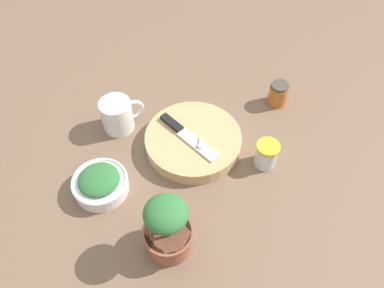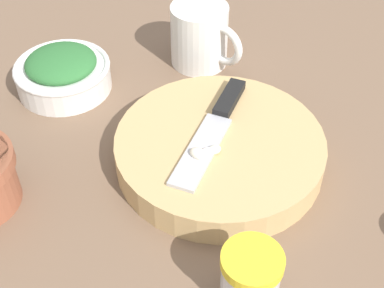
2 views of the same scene
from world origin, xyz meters
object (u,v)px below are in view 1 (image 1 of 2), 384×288
object	(u,v)px
spice_jar	(266,154)
potted_herb	(168,230)
coffee_mug	(118,115)
herb_bowl	(100,183)
honey_jar	(278,94)
garlic_cloves	(201,143)
chef_knife	(185,134)
cutting_board	(193,141)

from	to	relation	value
spice_jar	potted_herb	bearing A→B (deg)	23.98
coffee_mug	herb_bowl	bearing A→B (deg)	64.83
coffee_mug	honey_jar	world-z (taller)	coffee_mug
spice_jar	coffee_mug	bearing A→B (deg)	-37.37
garlic_cloves	spice_jar	size ratio (longest dim) A/B	0.61
chef_knife	spice_jar	bearing A→B (deg)	118.90
cutting_board	coffee_mug	size ratio (longest dim) A/B	2.12
chef_knife	coffee_mug	world-z (taller)	coffee_mug
herb_bowl	honey_jar	bearing A→B (deg)	-166.95
coffee_mug	honey_jar	size ratio (longest dim) A/B	1.72
chef_knife	potted_herb	size ratio (longest dim) A/B	1.11
garlic_cloves	chef_knife	bearing A→B (deg)	-58.61
herb_bowl	coffee_mug	bearing A→B (deg)	-115.17
herb_bowl	honey_jar	size ratio (longest dim) A/B	1.94
coffee_mug	honey_jar	bearing A→B (deg)	172.40
chef_knife	cutting_board	bearing A→B (deg)	124.38
cutting_board	coffee_mug	xyz separation A→B (m)	(0.18, -0.14, 0.03)
spice_jar	herb_bowl	bearing A→B (deg)	-8.40
cutting_board	chef_knife	world-z (taller)	chef_knife
chef_knife	coffee_mug	size ratio (longest dim) A/B	1.59
cutting_board	honey_jar	distance (m)	0.31
coffee_mug	honey_jar	distance (m)	0.49
potted_herb	garlic_cloves	bearing A→B (deg)	-125.32
honey_jar	potted_herb	size ratio (longest dim) A/B	0.41
garlic_cloves	potted_herb	distance (m)	0.28
chef_knife	potted_herb	world-z (taller)	potted_herb
herb_bowl	spice_jar	world-z (taller)	spice_jar
honey_jar	potted_herb	xyz separation A→B (m)	(0.46, 0.34, 0.04)
chef_knife	herb_bowl	bearing A→B (deg)	-9.08
cutting_board	spice_jar	size ratio (longest dim) A/B	3.55
spice_jar	coffee_mug	world-z (taller)	coffee_mug
cutting_board	honey_jar	size ratio (longest dim) A/B	3.63
cutting_board	potted_herb	size ratio (longest dim) A/B	1.48
cutting_board	garlic_cloves	size ratio (longest dim) A/B	5.86
cutting_board	herb_bowl	size ratio (longest dim) A/B	1.88
spice_jar	coffee_mug	xyz separation A→B (m)	(0.34, -0.26, 0.01)
chef_knife	garlic_cloves	bearing A→B (deg)	96.64
cutting_board	spice_jar	bearing A→B (deg)	143.02
herb_bowl	potted_herb	world-z (taller)	potted_herb
cutting_board	chef_knife	size ratio (longest dim) A/B	1.33
chef_knife	potted_herb	bearing A→B (deg)	39.58
cutting_board	potted_herb	bearing A→B (deg)	59.89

